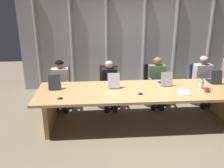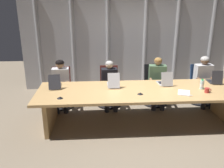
{
  "view_description": "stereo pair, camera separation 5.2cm",
  "coord_description": "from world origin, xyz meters",
  "px_view_note": "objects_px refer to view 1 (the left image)",
  "views": [
    {
      "loc": [
        -0.92,
        -4.37,
        2.37
      ],
      "look_at": [
        -0.57,
        0.11,
        0.83
      ],
      "focal_mm": 38.03,
      "sensor_mm": 36.0,
      "label": 1
    },
    {
      "loc": [
        -0.87,
        -4.37,
        2.37
      ],
      "look_at": [
        -0.57,
        0.11,
        0.83
      ],
      "focal_mm": 38.03,
      "sensor_mm": 36.0,
      "label": 2
    }
  ],
  "objects_px": {
    "office_chair_left_mid": "(109,91)",
    "conference_mic_middle": "(140,93)",
    "person_right_mid": "(204,78)",
    "person_center": "(157,79)",
    "conference_mic_left_side": "(60,98)",
    "person_left_mid": "(109,82)",
    "office_chair_center": "(154,89)",
    "person_left_end": "(60,82)",
    "water_bottle_primary": "(202,84)",
    "laptop_left_mid": "(113,83)",
    "laptop_right_mid": "(214,80)",
    "spiral_notepad": "(184,92)",
    "laptop_center": "(164,82)",
    "coffee_mug_near": "(207,90)",
    "office_chair_left_end": "(61,92)",
    "office_chair_right_mid": "(200,88)",
    "laptop_left_end": "(55,84)"
  },
  "relations": [
    {
      "from": "laptop_center",
      "to": "coffee_mug_near",
      "type": "height_order",
      "value": "laptop_center"
    },
    {
      "from": "person_left_mid",
      "to": "office_chair_center",
      "type": "bearing_deg",
      "value": 95.22
    },
    {
      "from": "office_chair_left_mid",
      "to": "person_left_end",
      "type": "relative_size",
      "value": 0.81
    },
    {
      "from": "office_chair_left_mid",
      "to": "conference_mic_middle",
      "type": "distance_m",
      "value": 1.41
    },
    {
      "from": "office_chair_right_mid",
      "to": "person_center",
      "type": "distance_m",
      "value": 1.2
    },
    {
      "from": "office_chair_left_end",
      "to": "person_left_mid",
      "type": "bearing_deg",
      "value": 79.43
    },
    {
      "from": "coffee_mug_near",
      "to": "conference_mic_left_side",
      "type": "distance_m",
      "value": 2.79
    },
    {
      "from": "laptop_left_mid",
      "to": "spiral_notepad",
      "type": "xyz_separation_m",
      "value": [
        1.33,
        -0.51,
        -0.05
      ]
    },
    {
      "from": "person_left_mid",
      "to": "laptop_center",
      "type": "bearing_deg",
      "value": 60.35
    },
    {
      "from": "office_chair_right_mid",
      "to": "person_left_end",
      "type": "xyz_separation_m",
      "value": [
        -3.4,
        -0.16,
        0.3
      ]
    },
    {
      "from": "person_left_mid",
      "to": "office_chair_left_end",
      "type": "bearing_deg",
      "value": -101.42
    },
    {
      "from": "person_left_mid",
      "to": "conference_mic_left_side",
      "type": "height_order",
      "value": "person_left_mid"
    },
    {
      "from": "person_center",
      "to": "conference_mic_left_side",
      "type": "bearing_deg",
      "value": -54.38
    },
    {
      "from": "person_left_end",
      "to": "person_right_mid",
      "type": "xyz_separation_m",
      "value": [
        3.39,
        0.01,
        0.02
      ]
    },
    {
      "from": "person_center",
      "to": "spiral_notepad",
      "type": "relative_size",
      "value": 3.22
    },
    {
      "from": "office_chair_center",
      "to": "water_bottle_primary",
      "type": "xyz_separation_m",
      "value": [
        0.68,
        -1.05,
        0.47
      ]
    },
    {
      "from": "laptop_left_mid",
      "to": "spiral_notepad",
      "type": "height_order",
      "value": "laptop_left_mid"
    },
    {
      "from": "office_chair_left_mid",
      "to": "office_chair_left_end",
      "type": "bearing_deg",
      "value": -87.37
    },
    {
      "from": "laptop_left_mid",
      "to": "coffee_mug_near",
      "type": "bearing_deg",
      "value": -105.95
    },
    {
      "from": "office_chair_left_end",
      "to": "office_chair_center",
      "type": "relative_size",
      "value": 0.97
    },
    {
      "from": "person_left_end",
      "to": "water_bottle_primary",
      "type": "xyz_separation_m",
      "value": [
        2.92,
        -0.89,
        0.17
      ]
    },
    {
      "from": "office_chair_right_mid",
      "to": "spiral_notepad",
      "type": "distance_m",
      "value": 1.59
    },
    {
      "from": "conference_mic_middle",
      "to": "office_chair_right_mid",
      "type": "bearing_deg",
      "value": 35.37
    },
    {
      "from": "office_chair_center",
      "to": "person_left_mid",
      "type": "relative_size",
      "value": 0.86
    },
    {
      "from": "laptop_left_end",
      "to": "office_chair_left_mid",
      "type": "height_order",
      "value": "laptop_left_end"
    },
    {
      "from": "office_chair_center",
      "to": "person_center",
      "type": "xyz_separation_m",
      "value": [
        0.01,
        -0.16,
        0.3
      ]
    },
    {
      "from": "office_chair_left_mid",
      "to": "person_center",
      "type": "xyz_separation_m",
      "value": [
        1.14,
        -0.16,
        0.31
      ]
    },
    {
      "from": "person_left_mid",
      "to": "person_center",
      "type": "height_order",
      "value": "person_center"
    },
    {
      "from": "office_chair_left_end",
      "to": "person_right_mid",
      "type": "xyz_separation_m",
      "value": [
        3.41,
        -0.15,
        0.33
      ]
    },
    {
      "from": "person_right_mid",
      "to": "conference_mic_middle",
      "type": "height_order",
      "value": "person_right_mid"
    },
    {
      "from": "laptop_right_mid",
      "to": "person_left_end",
      "type": "xyz_separation_m",
      "value": [
        -3.36,
        0.53,
        -0.13
      ]
    },
    {
      "from": "person_left_mid",
      "to": "person_center",
      "type": "distance_m",
      "value": 1.13
    },
    {
      "from": "conference_mic_middle",
      "to": "laptop_center",
      "type": "bearing_deg",
      "value": 40.51
    },
    {
      "from": "person_left_mid",
      "to": "conference_mic_left_side",
      "type": "relative_size",
      "value": 10.04
    },
    {
      "from": "person_left_end",
      "to": "conference_mic_middle",
      "type": "distance_m",
      "value": 1.98
    },
    {
      "from": "person_left_end",
      "to": "coffee_mug_near",
      "type": "relative_size",
      "value": 8.64
    },
    {
      "from": "office_chair_left_mid",
      "to": "person_right_mid",
      "type": "distance_m",
      "value": 2.3
    },
    {
      "from": "person_left_mid",
      "to": "person_center",
      "type": "relative_size",
      "value": 0.95
    },
    {
      "from": "person_left_mid",
      "to": "conference_mic_left_side",
      "type": "distance_m",
      "value": 1.54
    },
    {
      "from": "water_bottle_primary",
      "to": "coffee_mug_near",
      "type": "height_order",
      "value": "water_bottle_primary"
    },
    {
      "from": "laptop_left_mid",
      "to": "person_right_mid",
      "type": "xyz_separation_m",
      "value": [
        2.23,
        0.59,
        -0.12
      ]
    },
    {
      "from": "laptop_left_mid",
      "to": "laptop_right_mid",
      "type": "xyz_separation_m",
      "value": [
        2.2,
        0.05,
        -0.0
      ]
    },
    {
      "from": "laptop_right_mid",
      "to": "laptop_left_mid",
      "type": "bearing_deg",
      "value": 96.04
    },
    {
      "from": "laptop_center",
      "to": "person_center",
      "type": "distance_m",
      "value": 0.58
    },
    {
      "from": "spiral_notepad",
      "to": "office_chair_left_end",
      "type": "bearing_deg",
      "value": 174.04
    },
    {
      "from": "person_right_mid",
      "to": "conference_mic_middle",
      "type": "xyz_separation_m",
      "value": [
        -1.75,
        -1.1,
        0.07
      ]
    },
    {
      "from": "office_chair_center",
      "to": "person_right_mid",
      "type": "relative_size",
      "value": 0.81
    },
    {
      "from": "laptop_left_mid",
      "to": "spiral_notepad",
      "type": "bearing_deg",
      "value": -111.17
    },
    {
      "from": "person_center",
      "to": "office_chair_left_mid",
      "type": "bearing_deg",
      "value": -91.88
    },
    {
      "from": "laptop_left_mid",
      "to": "person_right_mid",
      "type": "height_order",
      "value": "person_right_mid"
    }
  ]
}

